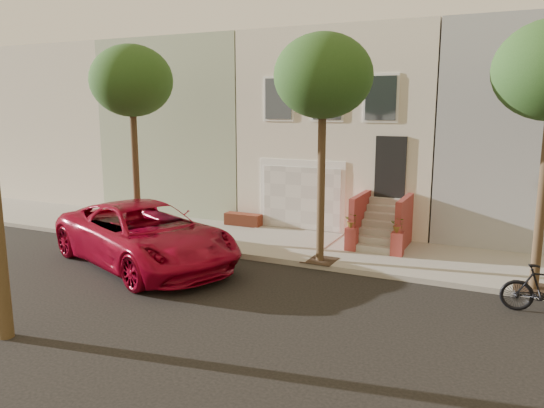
% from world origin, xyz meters
% --- Properties ---
extents(ground, '(90.00, 90.00, 0.00)m').
position_xyz_m(ground, '(0.00, 0.00, 0.00)').
color(ground, black).
rests_on(ground, ground).
extents(sidewalk, '(40.00, 3.70, 0.15)m').
position_xyz_m(sidewalk, '(0.00, 5.35, 0.07)').
color(sidewalk, gray).
rests_on(sidewalk, ground).
extents(house_row, '(33.10, 11.70, 7.00)m').
position_xyz_m(house_row, '(0.00, 11.19, 3.64)').
color(house_row, beige).
rests_on(house_row, sidewalk).
extents(tree_left, '(2.70, 2.57, 6.30)m').
position_xyz_m(tree_left, '(-5.50, 3.90, 5.26)').
color(tree_left, '#2D2116').
rests_on(tree_left, sidewalk).
extents(tree_mid, '(2.70, 2.57, 6.30)m').
position_xyz_m(tree_mid, '(1.00, 3.90, 5.26)').
color(tree_mid, '#2D2116').
rests_on(tree_mid, sidewalk).
extents(pickup_truck, '(7.06, 5.14, 1.78)m').
position_xyz_m(pickup_truck, '(-3.55, 1.82, 0.89)').
color(pickup_truck, maroon).
rests_on(pickup_truck, ground).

